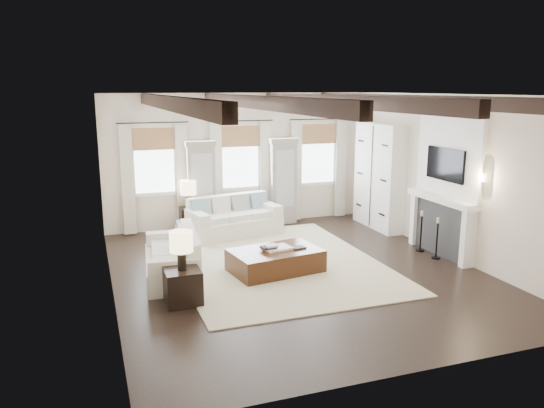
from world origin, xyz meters
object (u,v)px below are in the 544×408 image
object	(u,v)px
ottoman	(275,261)
side_table_front	(183,287)
side_table_back	(189,220)
sofa_back	(233,220)
sofa_left	(175,259)

from	to	relation	value
ottoman	side_table_front	world-z (taller)	side_table_front
side_table_front	side_table_back	world-z (taller)	side_table_back
sofa_back	sofa_left	size ratio (longest dim) A/B	1.09
sofa_back	sofa_left	world-z (taller)	sofa_back
sofa_left	side_table_back	size ratio (longest dim) A/B	3.32
sofa_back	side_table_back	size ratio (longest dim) A/B	3.64
side_table_front	side_table_back	distance (m)	4.14
sofa_back	side_table_front	distance (m)	4.02
sofa_back	side_table_back	distance (m)	1.04
ottoman	side_table_front	size ratio (longest dim) A/B	2.91
sofa_back	side_table_front	size ratio (longest dim) A/B	4.04
side_table_back	sofa_back	bearing A→B (deg)	-25.98
sofa_back	sofa_left	xyz separation A→B (m)	(-1.72, -2.37, -0.01)
ottoman	side_table_back	xyz separation A→B (m)	(-0.99, 3.16, 0.10)
sofa_left	side_table_front	distance (m)	1.23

